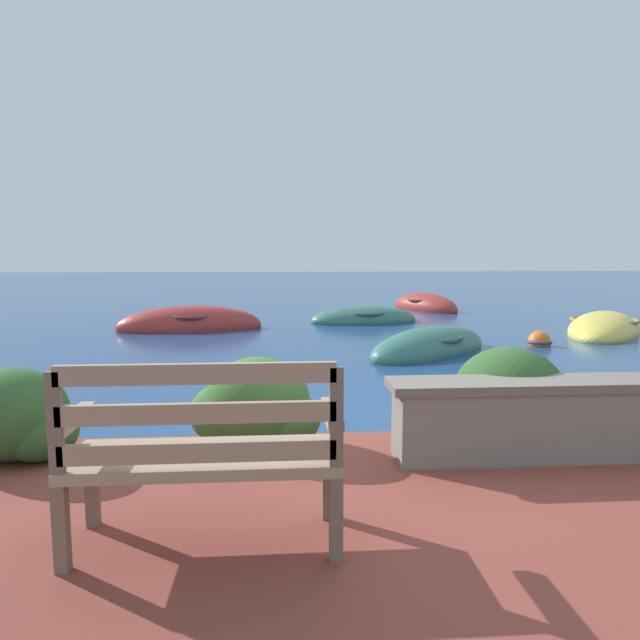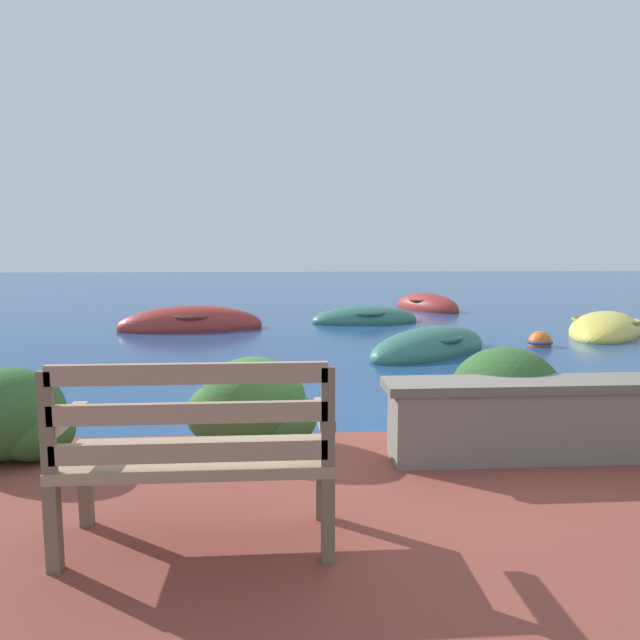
# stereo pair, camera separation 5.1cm
# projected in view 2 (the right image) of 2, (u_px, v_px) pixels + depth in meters

# --- Properties ---
(ground_plane) EXTENTS (80.00, 80.00, 0.00)m
(ground_plane) POSITION_uv_depth(u_px,v_px,m) (397.00, 458.00, 4.50)
(ground_plane) COLOR navy
(park_bench) EXTENTS (1.28, 0.48, 0.93)m
(park_bench) POSITION_uv_depth(u_px,v_px,m) (196.00, 450.00, 2.66)
(park_bench) COLOR brown
(park_bench) RESTS_ON patio_terrace
(stone_wall) EXTENTS (2.28, 0.39, 0.54)m
(stone_wall) POSITION_uv_depth(u_px,v_px,m) (550.00, 418.00, 3.87)
(stone_wall) COLOR slate
(stone_wall) RESTS_ON patio_terrace
(hedge_clump_far_left) EXTENTS (0.92, 0.66, 0.63)m
(hedge_clump_far_left) POSITION_uv_depth(u_px,v_px,m) (7.00, 419.00, 3.86)
(hedge_clump_far_left) COLOR #2D5628
(hedge_clump_far_left) RESTS_ON patio_terrace
(hedge_clump_left) EXTENTS (0.95, 0.69, 0.65)m
(hedge_clump_left) POSITION_uv_depth(u_px,v_px,m) (252.00, 407.00, 4.12)
(hedge_clump_left) COLOR #38662D
(hedge_clump_left) RESTS_ON patio_terrace
(hedge_clump_centre) EXTENTS (1.03, 0.74, 0.70)m
(hedge_clump_centre) POSITION_uv_depth(u_px,v_px,m) (503.00, 400.00, 4.24)
(hedge_clump_centre) COLOR #284C23
(hedge_clump_centre) RESTS_ON patio_terrace
(rowboat_nearest) EXTENTS (2.73, 2.55, 0.72)m
(rowboat_nearest) POSITION_uv_depth(u_px,v_px,m) (430.00, 349.00, 9.11)
(rowboat_nearest) COLOR #336B5B
(rowboat_nearest) RESTS_ON ground_plane
(rowboat_mid) EXTENTS (2.95, 3.41, 0.72)m
(rowboat_mid) POSITION_uv_depth(u_px,v_px,m) (605.00, 330.00, 11.33)
(rowboat_mid) COLOR #DBC64C
(rowboat_mid) RESTS_ON ground_plane
(rowboat_far) EXTENTS (3.12, 1.62, 0.86)m
(rowboat_far) POSITION_uv_depth(u_px,v_px,m) (191.00, 326.00, 11.84)
(rowboat_far) COLOR #9E2D28
(rowboat_far) RESTS_ON ground_plane
(rowboat_outer) EXTENTS (2.60, 1.42, 0.66)m
(rowboat_outer) POSITION_uv_depth(u_px,v_px,m) (365.00, 320.00, 12.99)
(rowboat_outer) COLOR #336B5B
(rowboat_outer) RESTS_ON ground_plane
(rowboat_distant) EXTENTS (1.90, 2.56, 0.80)m
(rowboat_distant) POSITION_uv_depth(u_px,v_px,m) (427.00, 307.00, 15.78)
(rowboat_distant) COLOR #9E2D28
(rowboat_distant) RESTS_ON ground_plane
(mooring_buoy) EXTENTS (0.42, 0.42, 0.39)m
(mooring_buoy) POSITION_uv_depth(u_px,v_px,m) (540.00, 342.00, 9.77)
(mooring_buoy) COLOR orange
(mooring_buoy) RESTS_ON ground_plane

